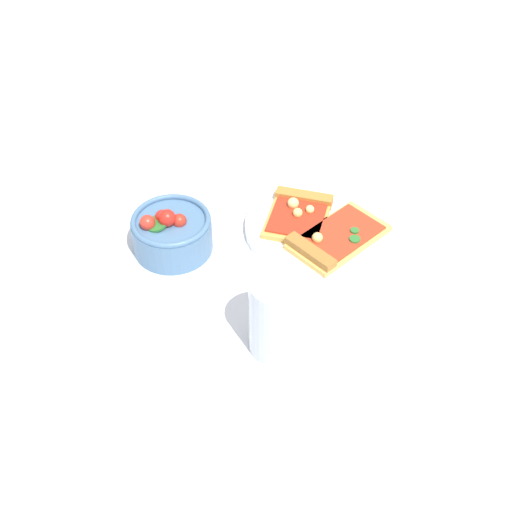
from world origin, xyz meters
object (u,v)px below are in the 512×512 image
object	(u,v)px
pizza_slice_far	(334,239)
soda_glass	(279,316)
plate	(318,227)
salad_bowl	(172,232)
pizza_slice_near	(299,213)

from	to	relation	value
pizza_slice_far	soda_glass	world-z (taller)	soda_glass
plate	salad_bowl	xyz separation A→B (m)	(0.14, -0.17, 0.02)
plate	soda_glass	bearing A→B (deg)	13.77
plate	pizza_slice_near	xyz separation A→B (m)	(-0.00, -0.03, 0.01)
pizza_slice_far	soda_glass	bearing A→B (deg)	5.01
soda_glass	plate	bearing A→B (deg)	-166.23
salad_bowl	soda_glass	world-z (taller)	soda_glass
pizza_slice_near	pizza_slice_far	xyz separation A→B (m)	(0.03, 0.07, -0.00)
pizza_slice_far	salad_bowl	world-z (taller)	salad_bowl
pizza_slice_near	pizza_slice_far	bearing A→B (deg)	69.16
plate	salad_bowl	distance (m)	0.22
pizza_slice_near	soda_glass	size ratio (longest dim) A/B	1.11
pizza_slice_near	salad_bowl	distance (m)	0.20
plate	pizza_slice_near	bearing A→B (deg)	-92.59
salad_bowl	plate	bearing A→B (deg)	130.36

